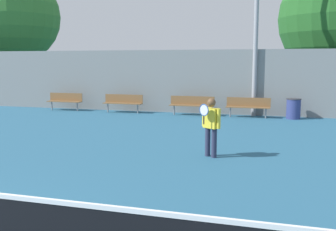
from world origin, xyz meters
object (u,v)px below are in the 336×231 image
object	(u,v)px
tennis_player	(211,124)
trash_bin	(293,109)
bench_courtside_far	(123,101)
tree_green_tall	(14,17)
bench_adjacent_court	(65,100)
bench_by_gate	(192,103)
bench_courtside_near	(248,105)

from	to	relation	value
tennis_player	trash_bin	bearing A→B (deg)	105.85
bench_courtside_far	trash_bin	size ratio (longest dim) A/B	2.20
tennis_player	tree_green_tall	xyz separation A→B (m)	(-15.53, 12.80, 4.54)
bench_adjacent_court	trash_bin	size ratio (longest dim) A/B	2.06
bench_by_gate	bench_courtside_far	bearing A→B (deg)	-180.00
bench_courtside_far	trash_bin	xyz separation A→B (m)	(7.93, 0.06, -0.11)
tennis_player	tree_green_tall	bearing A→B (deg)	172.49
bench_courtside_near	bench_adjacent_court	distance (m)	9.18
tennis_player	bench_adjacent_court	world-z (taller)	tennis_player
bench_courtside_near	bench_by_gate	bearing A→B (deg)	179.99
tennis_player	bench_courtside_near	world-z (taller)	tennis_player
tennis_player	tree_green_tall	world-z (taller)	tree_green_tall
bench_courtside_far	bench_adjacent_court	distance (m)	3.19
tree_green_tall	bench_courtside_near	bearing A→B (deg)	-17.76
bench_by_gate	trash_bin	size ratio (longest dim) A/B	2.34
bench_by_gate	trash_bin	world-z (taller)	trash_bin
bench_by_gate	tree_green_tall	xyz separation A→B (m)	(-13.29, 5.08, 4.86)
bench_courtside_near	bench_by_gate	size ratio (longest dim) A/B	0.93
bench_adjacent_court	tree_green_tall	distance (m)	9.69
tennis_player	trash_bin	xyz separation A→B (m)	(2.25, 7.79, -0.43)
tennis_player	bench_by_gate	distance (m)	8.05
bench_adjacent_court	trash_bin	distance (m)	11.11
bench_courtside_near	bench_courtside_far	bearing A→B (deg)	180.00
tree_green_tall	bench_by_gate	bearing A→B (deg)	-20.92
bench_adjacent_court	bench_by_gate	size ratio (longest dim) A/B	0.88
bench_courtside_near	trash_bin	size ratio (longest dim) A/B	2.19
bench_courtside_near	tree_green_tall	size ratio (longest dim) A/B	0.23
bench_adjacent_court	tree_green_tall	bearing A→B (deg)	142.71
tennis_player	tree_green_tall	size ratio (longest dim) A/B	0.18
bench_courtside_far	trash_bin	world-z (taller)	trash_bin
bench_adjacent_court	bench_by_gate	world-z (taller)	same
trash_bin	bench_courtside_far	bearing A→B (deg)	-179.54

